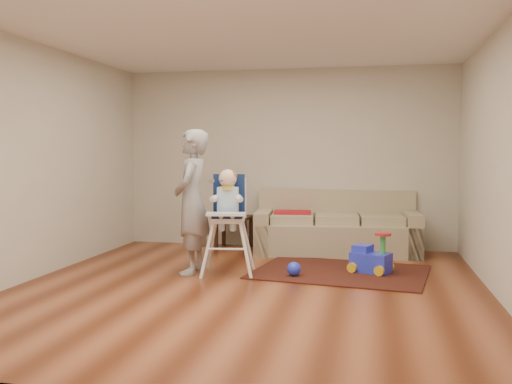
% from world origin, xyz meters
% --- Properties ---
extents(ground, '(5.50, 5.50, 0.00)m').
position_xyz_m(ground, '(0.00, 0.00, 0.00)').
color(ground, '#52200E').
rests_on(ground, ground).
extents(room_envelope, '(5.04, 5.52, 2.72)m').
position_xyz_m(room_envelope, '(0.00, 0.53, 1.88)').
color(room_envelope, beige).
rests_on(room_envelope, ground).
extents(sofa, '(2.36, 1.14, 0.88)m').
position_xyz_m(sofa, '(0.78, 2.30, 0.44)').
color(sofa, tan).
rests_on(sofa, ground).
extents(side_table, '(0.49, 0.49, 0.49)m').
position_xyz_m(side_table, '(-0.75, 2.39, 0.25)').
color(side_table, black).
rests_on(side_table, ground).
extents(area_rug, '(2.20, 1.79, 0.02)m').
position_xyz_m(area_rug, '(0.91, 1.00, 0.01)').
color(area_rug, '#32180F').
rests_on(area_rug, ground).
extents(ride_on_toy, '(0.53, 0.47, 0.49)m').
position_xyz_m(ride_on_toy, '(1.27, 1.03, 0.26)').
color(ride_on_toy, '#2838EF').
rests_on(ride_on_toy, area_rug).
extents(toy_ball, '(0.16, 0.16, 0.16)m').
position_xyz_m(toy_ball, '(0.40, 0.63, 0.10)').
color(toy_ball, '#2838EF').
rests_on(toy_ball, area_rug).
extents(high_chair, '(0.67, 0.67, 1.25)m').
position_xyz_m(high_chair, '(-0.39, 0.66, 0.60)').
color(high_chair, white).
rests_on(high_chair, ground).
extents(adult, '(0.45, 0.65, 1.72)m').
position_xyz_m(adult, '(-0.82, 0.61, 0.86)').
color(adult, gray).
rests_on(adult, ground).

